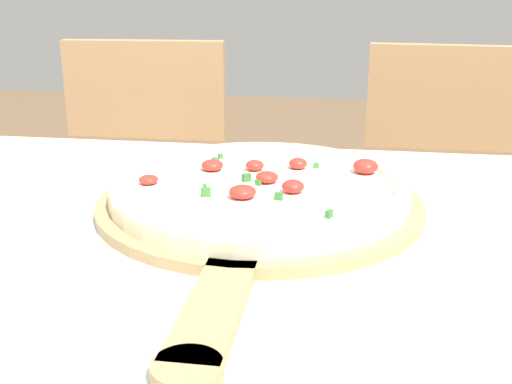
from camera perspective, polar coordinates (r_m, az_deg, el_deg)
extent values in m
cube|color=brown|center=(0.67, -4.63, -5.80)|extent=(1.22, 0.84, 0.03)
cube|color=silver|center=(0.66, -4.67, -4.42)|extent=(1.14, 0.76, 0.00)
cylinder|color=tan|center=(0.74, 0.35, -1.02)|extent=(0.37, 0.37, 0.01)
cube|color=tan|center=(0.52, -3.70, -10.25)|extent=(0.05, 0.17, 0.01)
cylinder|color=tan|center=(0.44, -6.15, -15.57)|extent=(0.05, 0.05, 0.01)
cylinder|color=beige|center=(0.73, 0.35, 0.01)|extent=(0.34, 0.34, 0.02)
torus|color=beige|center=(0.73, 0.35, 0.60)|extent=(0.34, 0.34, 0.02)
cylinder|color=white|center=(0.73, 0.36, 0.71)|extent=(0.30, 0.30, 0.00)
ellipsoid|color=red|center=(0.78, -3.90, 2.40)|extent=(0.03, 0.03, 0.01)
ellipsoid|color=red|center=(0.73, 0.98, 1.34)|extent=(0.03, 0.03, 0.01)
ellipsoid|color=red|center=(0.78, -0.11, 2.39)|extent=(0.02, 0.02, 0.01)
ellipsoid|color=red|center=(0.73, -9.53, 1.10)|extent=(0.02, 0.02, 0.01)
ellipsoid|color=red|center=(0.68, -1.20, 0.02)|extent=(0.03, 0.03, 0.01)
ellipsoid|color=red|center=(0.78, 3.75, 2.56)|extent=(0.02, 0.02, 0.01)
ellipsoid|color=red|center=(0.77, 9.71, 2.27)|extent=(0.03, 0.03, 0.02)
ellipsoid|color=red|center=(0.70, 3.31, 0.51)|extent=(0.02, 0.02, 0.01)
cube|color=#387533|center=(0.79, 5.37, 2.37)|extent=(0.01, 0.01, 0.01)
cube|color=#387533|center=(0.71, -4.58, 0.44)|extent=(0.01, 0.01, 0.01)
cube|color=#387533|center=(0.83, -3.19, 3.20)|extent=(0.01, 0.01, 0.01)
cube|color=#387533|center=(0.72, 0.20, 0.83)|extent=(0.01, 0.01, 0.01)
cube|color=#387533|center=(0.63, 6.53, -1.88)|extent=(0.01, 0.01, 0.01)
cube|color=#387533|center=(0.69, -4.47, -0.02)|extent=(0.01, 0.01, 0.01)
cube|color=#387533|center=(0.67, 2.03, -0.38)|extent=(0.01, 0.01, 0.01)
cube|color=#387533|center=(0.73, -0.86, 1.30)|extent=(0.01, 0.01, 0.01)
cube|color=#387533|center=(0.80, -3.62, 2.74)|extent=(0.01, 0.01, 0.01)
cube|color=tan|center=(1.48, -10.86, -5.25)|extent=(0.42, 0.42, 0.02)
cube|color=tan|center=(1.57, -9.62, 5.16)|extent=(0.38, 0.06, 0.44)
cylinder|color=tan|center=(1.51, -18.09, -15.06)|extent=(0.04, 0.04, 0.42)
cylinder|color=tan|center=(1.42, -5.59, -16.37)|extent=(0.04, 0.04, 0.42)
cylinder|color=tan|center=(1.76, -14.11, -9.44)|extent=(0.04, 0.04, 0.42)
cylinder|color=tan|center=(1.69, -3.61, -10.16)|extent=(0.04, 0.04, 0.42)
cube|color=tan|center=(1.42, 16.37, -6.83)|extent=(0.43, 0.43, 0.02)
cube|color=tan|center=(1.51, 16.89, 4.06)|extent=(0.38, 0.07, 0.44)
cylinder|color=tan|center=(1.66, 9.83, -10.97)|extent=(0.04, 0.04, 0.42)
cylinder|color=tan|center=(1.68, 21.01, -11.66)|extent=(0.04, 0.04, 0.42)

